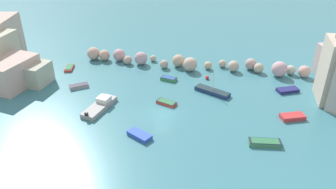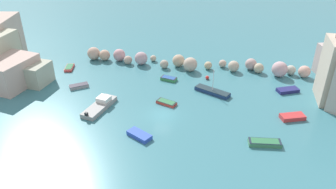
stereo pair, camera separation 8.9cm
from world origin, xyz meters
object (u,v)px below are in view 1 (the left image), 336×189
object	(u,v)px
moored_boat_8	(79,86)
moored_boat_9	(166,103)
moored_boat_1	(212,91)
moored_boat_7	(69,68)
moored_boat_3	(100,105)
moored_boat_6	(288,90)
moored_boat_5	(140,135)
moored_boat_4	(265,143)
moored_boat_0	(292,117)
channel_buoy	(207,78)
moored_boat_2	(169,79)

from	to	relation	value
moored_boat_8	moored_boat_9	world-z (taller)	moored_boat_8
moored_boat_1	moored_boat_7	bearing A→B (deg)	16.37
moored_boat_3	moored_boat_1	bearing A→B (deg)	-51.89
moored_boat_6	moored_boat_8	distance (m)	34.96
moored_boat_5	moored_boat_6	size ratio (longest dim) A/B	0.95
moored_boat_4	moored_boat_8	world-z (taller)	moored_boat_4
moored_boat_9	moored_boat_5	bearing A→B (deg)	98.76
moored_boat_0	moored_boat_4	distance (m)	8.21
moored_boat_1	moored_boat_6	distance (m)	12.56
moored_boat_6	moored_boat_8	xyz separation A→B (m)	(-34.57, -5.23, -0.01)
moored_boat_4	moored_boat_6	distance (m)	15.98
channel_buoy	moored_boat_1	xyz separation A→B (m)	(1.28, -4.98, 0.01)
moored_boat_3	moored_boat_7	distance (m)	16.39
moored_boat_0	moored_boat_9	world-z (taller)	moored_boat_0
channel_buoy	moored_boat_6	distance (m)	13.65
moored_boat_7	moored_boat_9	xyz separation A→B (m)	(20.55, -9.10, -0.02)
moored_boat_9	moored_boat_7	bearing A→B (deg)	-3.53
moored_boat_3	moored_boat_0	bearing A→B (deg)	-72.62
moored_boat_9	moored_boat_3	bearing A→B (deg)	38.37
moored_boat_5	moored_boat_1	bearing A→B (deg)	87.47
moored_boat_0	moored_boat_6	world-z (taller)	moored_boat_0
moored_boat_2	moored_boat_4	xyz separation A→B (m)	(15.56, -15.69, 0.03)
moored_boat_2	moored_boat_5	world-z (taller)	moored_boat_5
moored_boat_7	moored_boat_0	bearing A→B (deg)	-117.65
moored_boat_4	moored_boat_5	world-z (taller)	moored_boat_4
moored_boat_5	moored_boat_7	bearing A→B (deg)	165.05
moored_boat_8	moored_boat_5	bearing A→B (deg)	-75.61
channel_buoy	moored_boat_8	world-z (taller)	channel_buoy
moored_boat_2	moored_boat_8	size ratio (longest dim) A/B	0.90
moored_boat_3	moored_boat_6	size ratio (longest dim) A/B	1.81
moored_boat_3	moored_boat_9	world-z (taller)	moored_boat_3
moored_boat_2	moored_boat_9	bearing A→B (deg)	-67.69
moored_boat_1	moored_boat_8	distance (m)	22.47
moored_boat_2	moored_boat_4	size ratio (longest dim) A/B	0.70
moored_boat_5	moored_boat_8	size ratio (longest dim) A/B	1.11
moored_boat_3	moored_boat_5	bearing A→B (deg)	-115.05
moored_boat_2	moored_boat_3	bearing A→B (deg)	-113.03
moored_boat_3	moored_boat_5	distance (m)	9.78
moored_boat_2	moored_boat_5	xyz separation A→B (m)	(-0.65, -17.16, 0.00)
moored_boat_1	moored_boat_3	distance (m)	18.17
moored_boat_5	moored_boat_7	distance (m)	26.05
moored_boat_1	moored_boat_7	world-z (taller)	moored_boat_1
moored_boat_8	moored_boat_9	size ratio (longest dim) A/B	0.98
moored_boat_5	moored_boat_7	world-z (taller)	moored_boat_5
moored_boat_1	moored_boat_7	xyz separation A→B (m)	(-27.26, 4.30, -0.07)
moored_boat_6	moored_boat_8	size ratio (longest dim) A/B	1.16
moored_boat_1	moored_boat_4	size ratio (longest dim) A/B	1.42
moored_boat_2	moored_boat_9	size ratio (longest dim) A/B	0.88
moored_boat_5	moored_boat_8	bearing A→B (deg)	169.27
moored_boat_3	moored_boat_4	bearing A→B (deg)	-88.29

